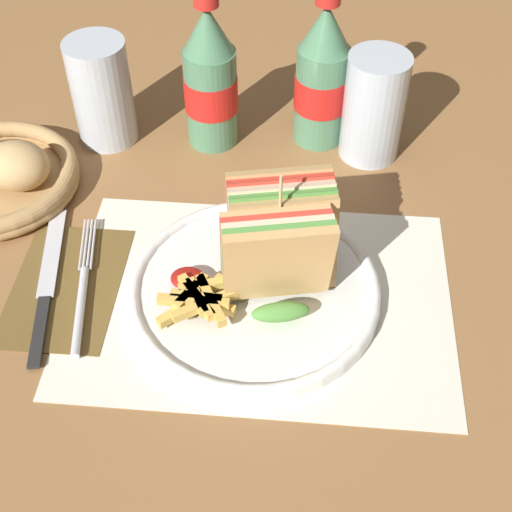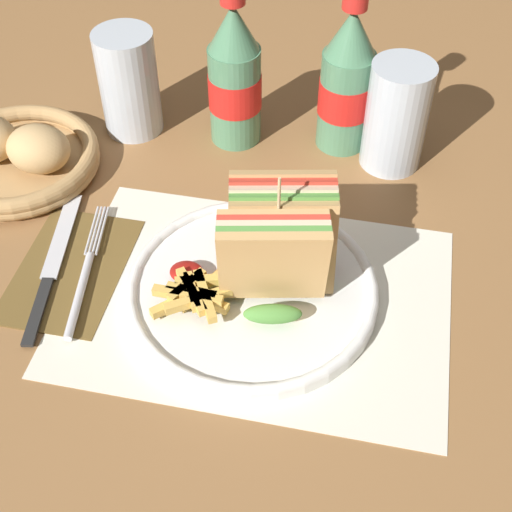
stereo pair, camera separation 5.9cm
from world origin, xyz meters
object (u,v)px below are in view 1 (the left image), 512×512
Objects in this scene: glass_near at (374,107)px; glass_far at (103,98)px; fork at (82,296)px; club_sandwich at (279,244)px; knife at (47,284)px; coke_bottle_far at (322,78)px; coke_bottle_near at (210,80)px; plate_main at (254,290)px.

glass_far is (-0.34, 0.00, -0.01)m from glass_near.
glass_near reaches higher than fork.
knife is (-0.24, -0.02, -0.06)m from club_sandwich.
coke_bottle_far reaches higher than knife.
coke_bottle_near is (0.10, 0.29, 0.08)m from fork.
club_sandwich is 0.26m from glass_near.
coke_bottle_far reaches higher than plate_main.
glass_far reaches higher than knife.
glass_far is at bearing 79.19° from knife.
glass_far is (-0.27, -0.02, -0.03)m from coke_bottle_far.
glass_far is at bearing -176.90° from coke_bottle_near.
fork is 1.39× the size of glass_near.
plate_main is 0.30m from coke_bottle_far.
club_sandwich is at bearing -46.18° from glass_far.
plate_main is 1.38× the size of fork.
plate_main is 1.86× the size of club_sandwich.
glass_far is at bearing 129.70° from plate_main.
glass_far is at bearing 179.48° from glass_near.
plate_main is at bearing -157.24° from club_sandwich.
coke_bottle_near reaches higher than knife.
coke_bottle_near reaches higher than plate_main.
glass_near is at bearing 33.06° from fork.
club_sandwich is at bearing -5.51° from knife.
glass_near is (0.20, -0.01, -0.02)m from coke_bottle_near.
coke_bottle_far is at bearing 6.79° from coke_bottle_near.
plate_main is 0.29m from glass_near.
glass_near is (0.06, -0.03, -0.02)m from coke_bottle_far.
glass_near is at bearing 67.72° from club_sandwich.
coke_bottle_near is at bearing 177.02° from glass_near.
plate_main reaches higher than fork.
knife is at bearing -117.75° from coke_bottle_near.
fork is at bearing -29.74° from knife.
coke_bottle_far is 1.51× the size of glass_far.
coke_bottle_far is (0.24, 0.30, 0.08)m from fork.
club_sandwich is at bearing 22.76° from plate_main.
glass_far reaches higher than fork.
knife is 0.32m from coke_bottle_near.
coke_bottle_far is at bearing 157.68° from glass_near.
plate_main is 1.92× the size of glass_far.
club_sandwich reaches higher than glass_far.
plate_main is at bearing -73.75° from coke_bottle_near.
club_sandwich is at bearing -68.38° from coke_bottle_near.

